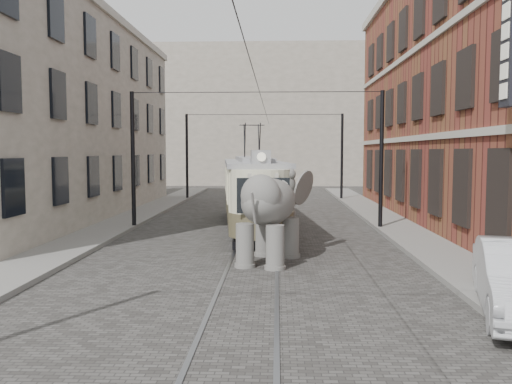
{
  "coord_description": "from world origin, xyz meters",
  "views": [
    {
      "loc": [
        0.72,
        -17.13,
        3.41
      ],
      "look_at": [
        0.04,
        -0.04,
        2.1
      ],
      "focal_mm": 37.38,
      "sensor_mm": 36.0,
      "label": 1
    }
  ],
  "objects": [
    {
      "name": "brick_building",
      "position": [
        11.0,
        9.0,
        6.0
      ],
      "size": [
        8.0,
        26.0,
        12.0
      ],
      "primitive_type": "cube",
      "color": "maroon",
      "rests_on": "ground"
    },
    {
      "name": "tram_rails",
      "position": [
        0.0,
        0.0,
        0.01
      ],
      "size": [
        1.54,
        80.0,
        0.02
      ],
      "primitive_type": null,
      "color": "slate",
      "rests_on": "ground"
    },
    {
      "name": "ground",
      "position": [
        0.0,
        0.0,
        0.0
      ],
      "size": [
        120.0,
        120.0,
        0.0
      ],
      "primitive_type": "plane",
      "color": "#484643"
    },
    {
      "name": "sidewalk_right",
      "position": [
        6.0,
        0.0,
        0.07
      ],
      "size": [
        2.0,
        60.0,
        0.15
      ],
      "primitive_type": "cube",
      "color": "slate",
      "rests_on": "ground"
    },
    {
      "name": "elephant",
      "position": [
        0.47,
        -0.93,
        1.44
      ],
      "size": [
        3.78,
        5.23,
        2.88
      ],
      "primitive_type": null,
      "rotation": [
        0.0,
        0.0,
        -0.28
      ],
      "color": "slate",
      "rests_on": "ground"
    },
    {
      "name": "distant_block",
      "position": [
        0.0,
        40.0,
        7.0
      ],
      "size": [
        28.0,
        10.0,
        14.0
      ],
      "primitive_type": "cube",
      "color": "gray",
      "rests_on": "ground"
    },
    {
      "name": "sidewalk_left",
      "position": [
        -6.5,
        0.0,
        0.07
      ],
      "size": [
        2.0,
        60.0,
        0.15
      ],
      "primitive_type": "cube",
      "color": "slate",
      "rests_on": "ground"
    },
    {
      "name": "tram",
      "position": [
        -0.39,
        6.36,
        2.3
      ],
      "size": [
        3.59,
        11.78,
        4.6
      ],
      "primitive_type": null,
      "rotation": [
        0.0,
        0.0,
        0.1
      ],
      "color": "beige",
      "rests_on": "ground"
    },
    {
      "name": "stucco_building",
      "position": [
        -11.0,
        10.0,
        5.0
      ],
      "size": [
        7.0,
        24.0,
        10.0
      ],
      "primitive_type": "cube",
      "color": "gray",
      "rests_on": "ground"
    },
    {
      "name": "catenary",
      "position": [
        -0.2,
        5.0,
        3.0
      ],
      "size": [
        11.0,
        30.2,
        6.0
      ],
      "primitive_type": null,
      "color": "black",
      "rests_on": "ground"
    }
  ]
}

